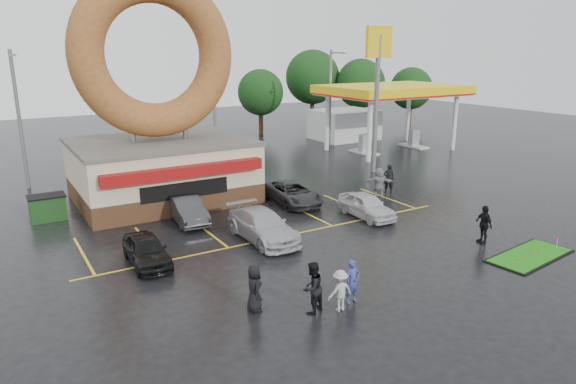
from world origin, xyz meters
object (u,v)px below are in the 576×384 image
car_black (146,250)px  person_blue (352,281)px  car_grey (292,193)px  person_cameraman (484,224)px  streetlight_mid (215,104)px  putting_green (530,256)px  dumpster (48,208)px  donut_shop (159,127)px  gas_station (371,107)px  streetlight_left (19,117)px  streetlight_right (331,96)px  car_white (366,205)px  shell_sign (378,72)px  car_dgrey (187,210)px  car_silver (263,226)px

car_black → person_blue: bearing=-51.9°
car_grey → person_cameraman: 11.19m
streetlight_mid → car_grey: streetlight_mid is taller
streetlight_mid → putting_green: bearing=-80.6°
dumpster → streetlight_mid: bearing=32.8°
donut_shop → car_grey: bearing=-38.2°
gas_station → dumpster: size_ratio=7.58×
streetlight_left → streetlight_right: bearing=4.4°
car_black → streetlight_right: bearing=40.6°
streetlight_mid → dumpster: 16.72m
streetlight_left → dumpster: (0.32, -7.68, -4.13)m
car_white → person_cameraman: size_ratio=2.11×
streetlight_left → car_white: 22.82m
shell_sign → streetlight_left: size_ratio=1.18×
streetlight_right → car_black: size_ratio=2.40×
donut_shop → gas_station: 24.35m
streetlight_left → car_grey: bearing=-41.8°
streetlight_left → person_blue: streetlight_left is taller
car_dgrey → putting_green: car_dgrey is taller
streetlight_right → putting_green: (-7.80, -26.45, -4.75)m
putting_green → streetlight_mid: bearing=99.4°
donut_shop → gas_station: donut_shop is taller
streetlight_left → car_black: (3.20, -16.42, -4.14)m
streetlight_mid → person_cameraman: bearing=-80.8°
car_silver → shell_sign: bearing=30.6°
donut_shop → putting_green: bearing=-57.4°
streetlight_mid → car_silver: 18.56m
donut_shop → gas_station: (23.00, 7.97, -0.77)m
streetlight_mid → car_silver: size_ratio=1.82×
shell_sign → car_black: (-19.80, -8.50, -6.74)m
streetlight_right → person_blue: bearing=-124.0°
gas_station → dumpster: gas_station is taller
streetlight_left → streetlight_mid: same height
streetlight_right → dumpster: 27.76m
car_silver → person_blue: (-0.27, -7.40, 0.12)m
donut_shop → dumpster: size_ratio=7.50×
streetlight_left → car_white: (15.48, -16.25, -4.11)m
car_black → car_dgrey: (3.49, 4.50, 0.04)m
donut_shop → shell_sign: bearing=-3.5°
person_blue → person_cameraman: size_ratio=0.90×
shell_sign → car_white: (-7.52, -8.33, -6.71)m
streetlight_mid → car_dgrey: 15.40m
streetlight_left → shell_sign: bearing=-19.0°
gas_station → person_cameraman: bearing=-117.8°
car_black → car_silver: size_ratio=0.76×
gas_station → streetlight_mid: 16.04m
car_black → car_grey: (10.12, 4.50, 0.01)m
gas_station → car_silver: gas_station is taller
shell_sign → dumpster: size_ratio=5.89×
car_white → donut_shop: bearing=134.7°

